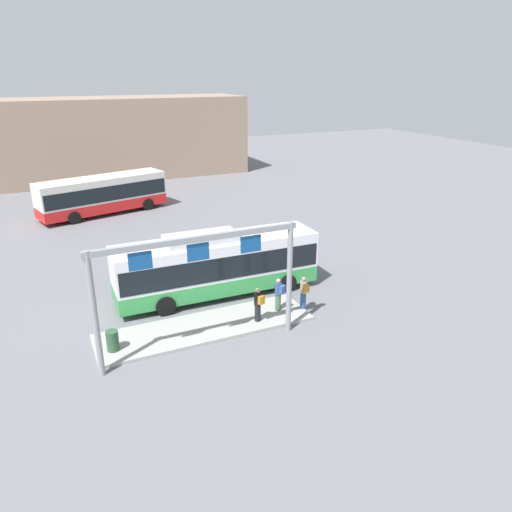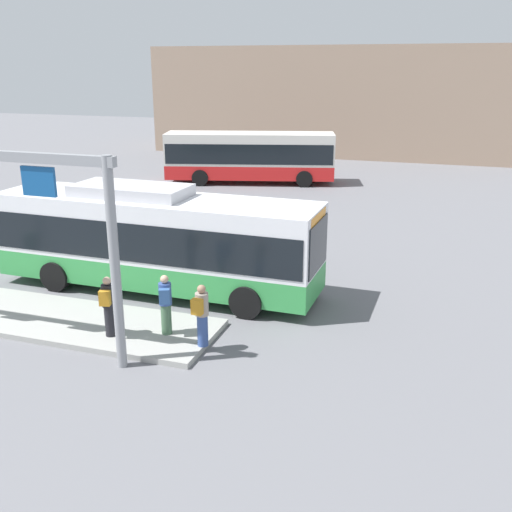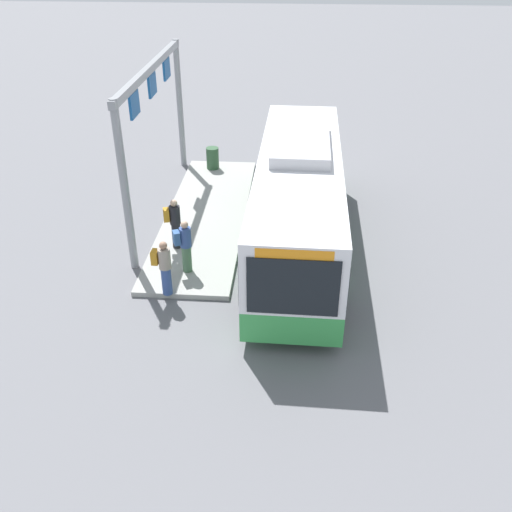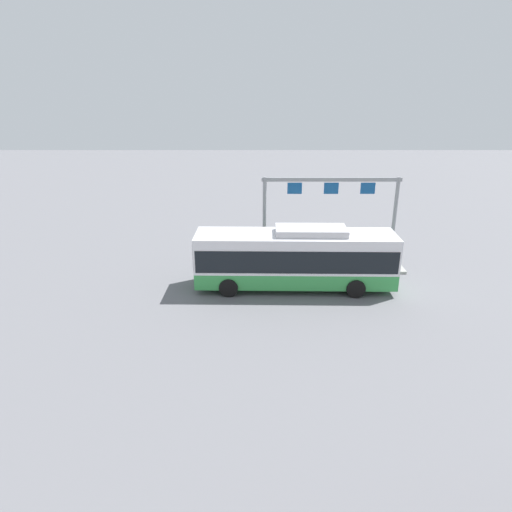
% 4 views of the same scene
% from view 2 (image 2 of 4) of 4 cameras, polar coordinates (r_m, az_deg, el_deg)
% --- Properties ---
extents(ground_plane, '(120.00, 120.00, 0.00)m').
position_cam_2_polar(ground_plane, '(19.80, -9.39, -3.21)').
color(ground_plane, slate).
extents(platform_curb, '(10.00, 2.80, 0.16)m').
position_cam_2_polar(platform_curb, '(18.19, -19.29, -5.71)').
color(platform_curb, '#9E9E99').
rests_on(platform_curb, ground).
extents(bus_main, '(10.74, 2.83, 3.46)m').
position_cam_2_polar(bus_main, '(19.22, -9.68, 1.83)').
color(bus_main, green).
rests_on(bus_main, ground).
extents(bus_background_left, '(10.66, 5.09, 3.10)m').
position_cam_2_polar(bus_background_left, '(37.15, -0.59, 9.80)').
color(bus_background_left, red).
rests_on(bus_background_left, ground).
extents(person_boarding, '(0.49, 0.60, 1.67)m').
position_cam_2_polar(person_boarding, '(15.88, -8.76, -4.55)').
color(person_boarding, '#476B4C').
rests_on(person_boarding, platform_curb).
extents(person_waiting_near, '(0.36, 0.54, 1.67)m').
position_cam_2_polar(person_waiting_near, '(15.10, -5.29, -5.62)').
color(person_waiting_near, '#334C8C').
rests_on(person_waiting_near, platform_curb).
extents(person_waiting_mid, '(0.43, 0.58, 1.67)m').
position_cam_2_polar(person_waiting_mid, '(16.06, -14.11, -4.63)').
color(person_waiting_mid, black).
rests_on(person_waiting_mid, platform_curb).
extents(station_building, '(30.60, 8.00, 8.53)m').
position_cam_2_polar(station_building, '(50.98, 8.24, 14.67)').
color(station_building, gray).
rests_on(station_building, ground).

